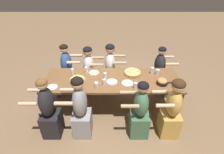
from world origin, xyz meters
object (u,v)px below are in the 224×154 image
(diner_far_center, at_px, (110,71))
(diner_near_midleft, at_px, (81,110))
(drinking_glass_f, at_px, (152,71))
(drinking_glass_g, at_px, (136,86))
(empty_plate_b, at_px, (94,73))
(diner_near_left, at_px, (49,111))
(pizza_board_main, at_px, (132,73))
(diner_near_right, at_px, (172,110))
(drinking_glass_a, at_px, (179,87))
(drinking_glass_b, at_px, (105,76))
(empty_plate_d, at_px, (112,82))
(diner_near_midright, at_px, (140,112))
(drinking_glass_c, at_px, (104,82))
(drinking_glass_i, at_px, (97,86))
(empty_plate_a, at_px, (52,87))
(skillet_bowl, at_px, (162,82))
(empty_plate_c, at_px, (127,83))
(diner_far_left, at_px, (68,71))
(drinking_glass_e, at_px, (86,70))
(drinking_glass_h, at_px, (158,72))
(pizza_board_second, at_px, (78,79))
(diner_far_midleft, at_px, (89,72))
(diner_far_right, at_px, (159,72))
(drinking_glass_d, at_px, (73,72))

(diner_far_center, relative_size, diner_near_midleft, 0.99)
(drinking_glass_f, distance_m, drinking_glass_g, 0.64)
(empty_plate_b, relative_size, diner_near_left, 0.17)
(pizza_board_main, xyz_separation_m, diner_near_right, (0.60, -0.84, -0.24))
(drinking_glass_a, height_order, drinking_glass_b, drinking_glass_b)
(pizza_board_main, height_order, drinking_glass_b, drinking_glass_b)
(drinking_glass_a, xyz_separation_m, diner_near_right, (-0.17, -0.31, -0.27))
(empty_plate_d, bearing_deg, diner_near_midright, -49.54)
(drinking_glass_c, relative_size, drinking_glass_i, 1.03)
(drinking_glass_c, distance_m, drinking_glass_f, 1.03)
(empty_plate_a, distance_m, diner_far_center, 1.41)
(empty_plate_b, height_order, empty_plate_d, same)
(pizza_board_main, relative_size, skillet_bowl, 1.22)
(empty_plate_c, relative_size, diner_near_midleft, 0.18)
(drinking_glass_g, bearing_deg, drinking_glass_a, -2.28)
(empty_plate_c, distance_m, diner_far_left, 1.55)
(pizza_board_main, height_order, diner_near_midleft, diner_near_midleft)
(drinking_glass_c, relative_size, drinking_glass_e, 0.95)
(diner_far_left, relative_size, diner_near_left, 1.01)
(empty_plate_b, bearing_deg, drinking_glass_h, -2.63)
(pizza_board_second, xyz_separation_m, empty_plate_a, (-0.42, -0.23, -0.02))
(empty_plate_c, distance_m, diner_far_midleft, 1.16)
(drinking_glass_g, xyz_separation_m, diner_far_midleft, (-0.94, 0.96, -0.28))
(pizza_board_main, distance_m, empty_plate_b, 0.79)
(diner_far_left, height_order, diner_far_midleft, diner_far_left)
(drinking_glass_c, height_order, drinking_glass_h, drinking_glass_c)
(empty_plate_a, height_order, diner_near_midleft, diner_near_midleft)
(empty_plate_b, relative_size, diner_far_right, 0.17)
(skillet_bowl, distance_m, diner_far_left, 2.14)
(diner_near_right, bearing_deg, empty_plate_c, 54.91)
(empty_plate_c, height_order, diner_near_left, diner_near_left)
(diner_near_midright, bearing_deg, drinking_glass_b, 43.49)
(diner_near_midleft, bearing_deg, drinking_glass_c, -39.76)
(skillet_bowl, xyz_separation_m, diner_far_midleft, (-1.46, 0.81, -0.27))
(drinking_glass_a, height_order, diner_near_left, diner_near_left)
(diner_near_midright, bearing_deg, diner_far_center, 21.67)
(pizza_board_second, bearing_deg, pizza_board_main, 12.30)
(pizza_board_main, distance_m, empty_plate_a, 1.57)
(drinking_glass_d, relative_size, diner_far_right, 0.13)
(drinking_glass_d, bearing_deg, diner_far_center, 34.36)
(diner_near_right, bearing_deg, drinking_glass_b, 60.77)
(drinking_glass_i, bearing_deg, diner_near_right, -15.84)
(diner_far_left, bearing_deg, diner_far_right, 90.00)
(drinking_glass_h, relative_size, diner_far_midleft, 0.09)
(drinking_glass_b, relative_size, diner_far_midleft, 0.13)
(drinking_glass_d, xyz_separation_m, drinking_glass_g, (1.20, -0.45, -0.01))
(drinking_glass_e, height_order, drinking_glass_f, drinking_glass_f)
(empty_plate_c, bearing_deg, drinking_glass_f, 33.06)
(drinking_glass_h, height_order, diner_near_right, diner_near_right)
(drinking_glass_i, xyz_separation_m, diner_far_left, (-0.75, 0.93, -0.26))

